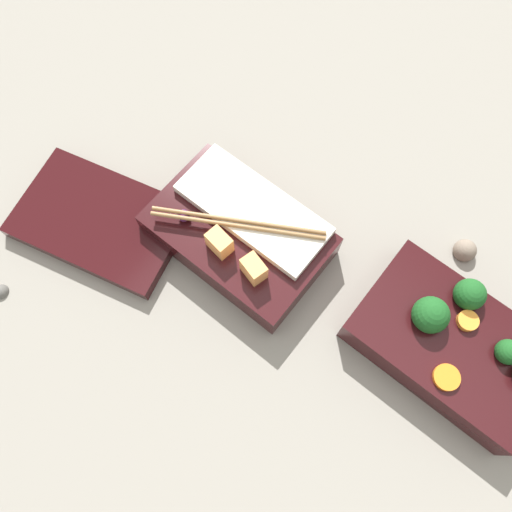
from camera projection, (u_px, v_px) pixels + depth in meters
name	position (u px, v px, depth m)	size (l,w,h in m)	color
ground_plane	(343.00, 302.00, 0.62)	(3.00, 3.00, 0.00)	gray
bento_tray_vegetable	(452.00, 341.00, 0.58)	(0.22, 0.14, 0.08)	black
bento_tray_rice	(240.00, 233.00, 0.63)	(0.22, 0.14, 0.07)	black
bento_lid	(100.00, 221.00, 0.65)	(0.21, 0.14, 0.02)	black
pebble_0	(0.00, 291.00, 0.62)	(0.02, 0.02, 0.02)	#595651
pebble_1	(465.00, 250.00, 0.64)	(0.03, 0.03, 0.03)	#7A6B5B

